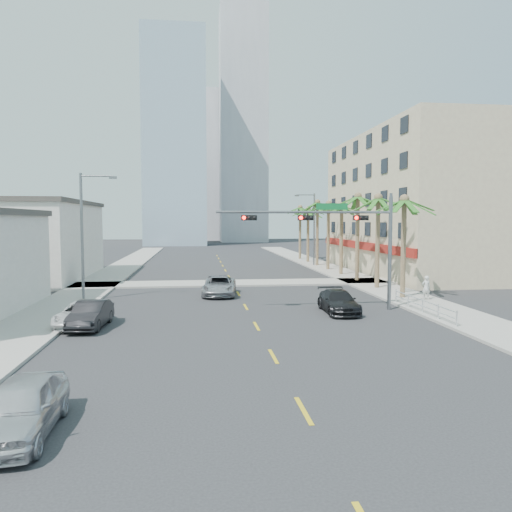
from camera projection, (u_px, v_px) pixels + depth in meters
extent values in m
plane|color=#262628|center=(267.00, 345.00, 22.87)|extent=(260.00, 260.00, 0.00)
cube|color=gray|center=(370.00, 284.00, 44.07)|extent=(4.00, 120.00, 0.15)
cube|color=gray|center=(90.00, 288.00, 41.27)|extent=(4.00, 120.00, 0.15)
cube|color=gray|center=(233.00, 283.00, 44.65)|extent=(80.00, 4.00, 0.15)
cube|color=tan|center=(428.00, 204.00, 54.61)|extent=(15.00, 28.00, 15.00)
cube|color=maroon|center=(360.00, 245.00, 54.05)|extent=(0.30, 28.00, 0.80)
cube|color=beige|center=(27.00, 242.00, 48.07)|extent=(11.00, 18.00, 7.20)
cube|color=#99B2C6|center=(175.00, 140.00, 114.32)|extent=(14.00, 14.00, 48.00)
cube|color=#ADADB2|center=(243.00, 127.00, 130.73)|extent=(12.00, 12.00, 60.00)
cube|color=#ADADB2|center=(197.00, 167.00, 144.83)|extent=(16.00, 16.00, 42.00)
cylinder|color=slate|center=(390.00, 253.00, 31.58)|extent=(0.24, 0.24, 7.20)
cylinder|color=slate|center=(305.00, 212.00, 30.75)|extent=(11.00, 0.16, 0.16)
cube|color=#0C662D|center=(332.00, 207.00, 30.93)|extent=(2.00, 0.05, 0.40)
cube|color=black|center=(361.00, 218.00, 31.04)|extent=(0.95, 0.28, 0.32)
sphere|color=#FF0C05|center=(357.00, 218.00, 30.84)|extent=(0.22, 0.22, 0.22)
cube|color=black|center=(306.00, 218.00, 30.63)|extent=(0.95, 0.28, 0.32)
sphere|color=#FF0C05|center=(301.00, 218.00, 30.44)|extent=(0.22, 0.22, 0.22)
cube|color=black|center=(249.00, 218.00, 30.22)|extent=(0.95, 0.28, 0.32)
sphere|color=#FF0C05|center=(244.00, 218.00, 30.03)|extent=(0.22, 0.22, 0.22)
cylinder|color=brown|center=(403.00, 249.00, 35.85)|extent=(0.36, 0.36, 7.20)
cylinder|color=brown|center=(377.00, 244.00, 40.99)|extent=(0.36, 0.36, 7.56)
cylinder|color=brown|center=(357.00, 239.00, 46.12)|extent=(0.36, 0.36, 7.92)
cylinder|color=brown|center=(341.00, 241.00, 51.30)|extent=(0.36, 0.36, 7.20)
cylinder|color=brown|center=(328.00, 237.00, 56.44)|extent=(0.36, 0.36, 7.56)
cylinder|color=brown|center=(317.00, 234.00, 61.58)|extent=(0.36, 0.36, 7.92)
cylinder|color=brown|center=(308.00, 236.00, 66.75)|extent=(0.36, 0.36, 7.20)
cylinder|color=brown|center=(300.00, 234.00, 71.89)|extent=(0.36, 0.36, 7.56)
cylinder|color=slate|center=(82.00, 237.00, 35.11)|extent=(0.20, 0.20, 9.00)
cylinder|color=slate|center=(97.00, 176.00, 34.93)|extent=(2.20, 0.12, 0.12)
cube|color=slate|center=(113.00, 178.00, 35.06)|extent=(0.50, 0.25, 0.18)
cylinder|color=slate|center=(314.00, 230.00, 61.49)|extent=(0.20, 0.20, 9.00)
cylinder|color=slate|center=(306.00, 195.00, 61.06)|extent=(2.20, 0.12, 0.12)
cube|color=slate|center=(297.00, 196.00, 60.93)|extent=(0.50, 0.25, 0.18)
cylinder|color=silver|center=(422.00, 306.00, 29.97)|extent=(0.08, 8.00, 0.08)
cylinder|color=silver|center=(423.00, 300.00, 29.95)|extent=(0.08, 8.00, 0.08)
cylinder|color=silver|center=(457.00, 320.00, 26.01)|extent=(0.08, 0.08, 1.00)
cylinder|color=silver|center=(438.00, 313.00, 27.99)|extent=(0.08, 0.08, 1.00)
cylinder|color=silver|center=(422.00, 307.00, 29.98)|extent=(0.08, 0.08, 1.00)
cylinder|color=silver|center=(408.00, 301.00, 31.96)|extent=(0.08, 0.08, 1.00)
cylinder|color=silver|center=(396.00, 297.00, 33.94)|extent=(0.08, 0.08, 1.00)
imported|color=silver|center=(21.00, 408.00, 13.18)|extent=(1.88, 4.48, 1.51)
imported|color=black|center=(91.00, 315.00, 26.39)|extent=(1.79, 4.41, 1.42)
imported|color=silver|center=(81.00, 314.00, 26.90)|extent=(2.35, 4.70, 1.28)
imported|color=black|center=(219.00, 285.00, 38.58)|extent=(1.62, 4.24, 1.38)
imported|color=#A8A8AD|center=(219.00, 286.00, 37.77)|extent=(2.91, 5.45, 1.46)
imported|color=black|center=(338.00, 302.00, 30.75)|extent=(2.04, 4.78, 1.37)
imported|color=silver|center=(426.00, 288.00, 34.90)|extent=(0.63, 0.43, 1.68)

